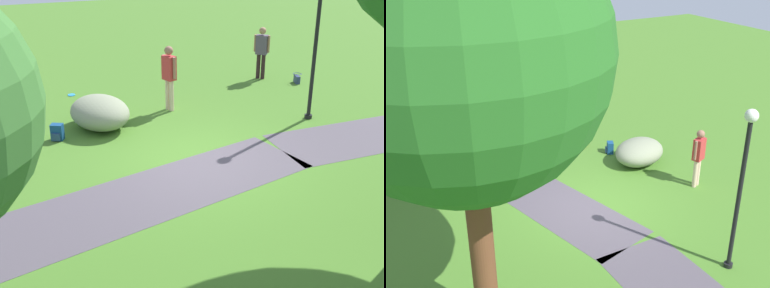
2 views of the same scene
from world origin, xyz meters
TOP-DOWN VIEW (x-y plane):
  - ground_plane at (0.00, 0.00)m, footprint 48.00×48.00m
  - footpath_segment_mid at (1.87, 1.24)m, footprint 8.22×3.81m
  - footpath_segment_far at (9.35, 3.97)m, footprint 8.03×5.19m
  - large_shade_tree at (-2.73, 4.03)m, footprint 4.67×4.67m
  - young_tree_near_path at (4.66, 4.26)m, footprint 2.79×2.79m
  - lamp_post at (-3.68, -1.31)m, footprint 0.28×0.28m
  - lawn_boulder at (1.62, -2.60)m, footprint 1.85×2.10m
  - man_near_boulder at (-0.42, -3.21)m, footprint 0.35×0.49m
  - backpack_by_boulder at (2.74, -2.19)m, footprint 0.34×0.34m
  - spare_backpack_on_lawn at (3.76, -1.66)m, footprint 0.33×0.32m
  - frisbee_on_grass at (1.97, -5.42)m, footprint 0.22×0.22m

SIDE VIEW (x-z plane):
  - ground_plane at x=0.00m, z-range 0.00..0.00m
  - footpath_segment_mid at x=1.87m, z-range 0.00..0.01m
  - footpath_segment_far at x=9.35m, z-range 0.00..0.01m
  - frisbee_on_grass at x=1.97m, z-range 0.00..0.02m
  - backpack_by_boulder at x=2.74m, z-range -0.01..0.39m
  - spare_backpack_on_lawn at x=3.76m, z-range -0.01..0.39m
  - lawn_boulder at x=1.62m, z-range 0.00..0.82m
  - man_near_boulder at x=-0.42m, z-range 0.15..1.94m
  - lamp_post at x=-3.68m, z-range 0.43..4.24m
  - young_tree_near_path at x=4.66m, z-range 0.92..5.59m
  - large_shade_tree at x=-2.73m, z-range 1.47..9.14m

